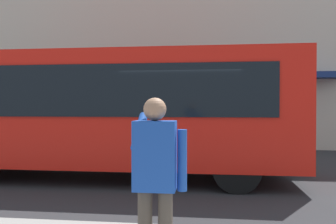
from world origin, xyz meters
The scene contains 4 objects.
ground_plane centered at (0.00, 0.00, 0.00)m, with size 60.00×60.00×0.00m, color #2B2B2D.
building_facade_far centered at (-0.02, -6.80, 5.99)m, with size 28.00×1.55×12.00m.
red_bus centered at (1.86, -0.06, 1.68)m, with size 9.05×2.54×3.08m.
pedestrian_photographer centered at (-0.10, 4.93, 1.14)m, with size 0.53×0.52×1.70m.
Camera 1 is at (-0.61, 8.17, 1.77)m, focal length 37.01 mm.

